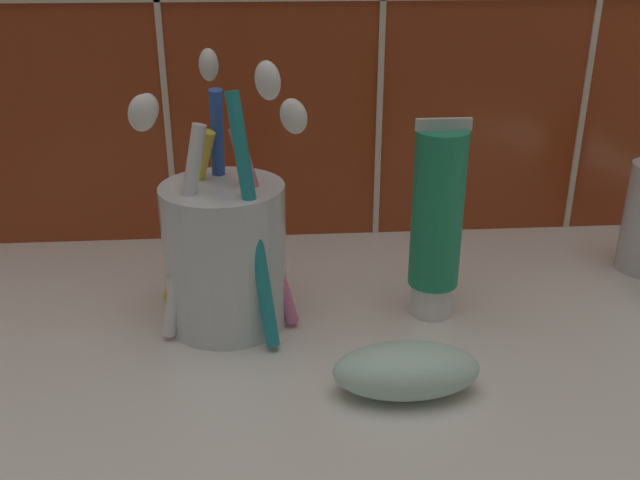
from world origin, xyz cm
name	(u,v)px	position (x,y,z in cm)	size (l,w,h in cm)	color
sink_counter	(390,357)	(0.00, 0.00, 1.00)	(71.05, 38.87, 2.00)	silver
toothbrush_cup	(225,248)	(-10.81, 4.01, 7.55)	(12.10, 10.97, 18.77)	silver
toothpaste_tube	(437,222)	(3.58, 4.02, 9.02)	(3.67, 3.49, 14.18)	white
soap_bar	(411,370)	(0.26, -5.33, 3.53)	(8.72, 4.47, 3.07)	silver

